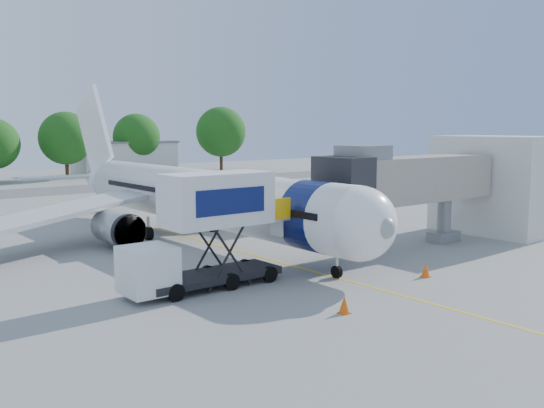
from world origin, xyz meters
TOP-DOWN VIEW (x-y plane):
  - ground at (0.00, 0.00)m, footprint 160.00×160.00m
  - guidance_line at (0.00, 0.00)m, footprint 0.15×70.00m
  - taxiway_strip at (0.00, 42.00)m, footprint 120.00×10.00m
  - aircraft at (0.00, 4.12)m, footprint 34.17×37.73m
  - jet_bridge at (7.99, -7.00)m, footprint 13.90×3.20m
  - terminal_stub at (18.50, -7.00)m, footprint 5.00×8.00m
  - catering_hiloader at (-6.26, -7.00)m, footprint 8.50×2.44m
  - ground_tug at (-3.36, -19.21)m, footprint 4.27×3.14m
  - safety_cone_a at (3.68, -12.23)m, footprint 0.47×0.47m
  - safety_cone_b at (-3.95, -13.93)m, footprint 0.47×0.47m
  - outbuilding_right at (22.00, 62.00)m, footprint 16.40×7.40m
  - tree_e at (10.59, 57.23)m, footprint 7.74×7.74m
  - tree_f at (23.68, 61.00)m, footprint 7.69×7.69m
  - tree_g at (38.37, 58.03)m, footprint 8.74×8.74m

SIDE VIEW (x-z plane):
  - ground at x=0.00m, z-range 0.00..0.00m
  - taxiway_strip at x=0.00m, z-range 0.00..0.01m
  - guidance_line at x=0.00m, z-range 0.00..0.01m
  - safety_cone_a at x=3.68m, z-range -0.02..0.73m
  - safety_cone_b at x=-3.95m, z-range -0.02..0.73m
  - ground_tug at x=-3.36m, z-range 0.04..1.57m
  - outbuilding_right at x=22.00m, z-range 0.01..5.31m
  - catering_hiloader at x=-6.26m, z-range 0.01..5.51m
  - aircraft at x=0.00m, z-range -2.73..8.62m
  - terminal_stub at x=18.50m, z-range 0.00..7.00m
  - jet_bridge at x=7.99m, z-range 1.04..7.64m
  - tree_f at x=23.68m, z-range 1.05..10.86m
  - tree_e at x=10.59m, z-range 1.05..10.93m
  - tree_g at x=38.37m, z-range 1.19..12.34m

